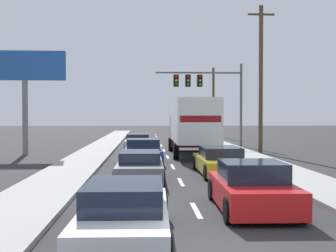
# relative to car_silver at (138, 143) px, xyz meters

# --- Properties ---
(ground_plane) EXTENTS (140.00, 140.00, 0.00)m
(ground_plane) POSITION_rel_car_silver_xyz_m (1.86, 1.42, -0.59)
(ground_plane) COLOR #2B2B2D
(sidewalk_right) EXTENTS (2.38, 80.00, 0.14)m
(sidewalk_right) POSITION_rel_car_silver_xyz_m (6.60, -3.58, -0.52)
(sidewalk_right) COLOR #9E9E99
(sidewalk_right) RESTS_ON ground_plane
(sidewalk_left) EXTENTS (2.38, 80.00, 0.14)m
(sidewalk_left) POSITION_rel_car_silver_xyz_m (-2.88, -3.58, -0.52)
(sidewalk_left) COLOR #9E9E99
(sidewalk_left) RESTS_ON ground_plane
(lane_markings) EXTENTS (0.14, 57.00, 0.01)m
(lane_markings) POSITION_rel_car_silver_xyz_m (1.86, -1.91, -0.58)
(lane_markings) COLOR silver
(lane_markings) RESTS_ON ground_plane
(car_silver) EXTENTS (1.86, 4.42, 1.24)m
(car_silver) POSITION_rel_car_silver_xyz_m (0.00, 0.00, 0.00)
(car_silver) COLOR #B7BABF
(car_silver) RESTS_ON ground_plane
(car_blue) EXTENTS (2.02, 4.04, 1.32)m
(car_blue) POSITION_rel_car_silver_xyz_m (0.40, -7.99, 0.01)
(car_blue) COLOR #1E389E
(car_blue) RESTS_ON ground_plane
(car_gray) EXTENTS (1.87, 4.53, 1.17)m
(car_gray) POSITION_rel_car_silver_xyz_m (0.30, -14.12, -0.04)
(car_gray) COLOR slate
(car_gray) RESTS_ON ground_plane
(car_white) EXTENTS (1.95, 4.59, 1.22)m
(car_white) POSITION_rel_car_silver_xyz_m (0.07, -22.23, -0.03)
(car_white) COLOR white
(car_white) RESTS_ON ground_plane
(box_truck) EXTENTS (2.69, 8.97, 3.52)m
(box_truck) POSITION_rel_car_silver_xyz_m (3.47, -3.65, 1.47)
(box_truck) COLOR white
(box_truck) RESTS_ON ground_plane
(car_yellow) EXTENTS (1.97, 4.68, 1.19)m
(car_yellow) POSITION_rel_car_silver_xyz_m (3.76, -12.29, -0.04)
(car_yellow) COLOR yellow
(car_yellow) RESTS_ON ground_plane
(car_red) EXTENTS (2.03, 4.09, 1.32)m
(car_red) POSITION_rel_car_silver_xyz_m (3.37, -19.48, 0.01)
(car_red) COLOR red
(car_red) RESTS_ON ground_plane
(traffic_signal_mast) EXTENTS (7.03, 0.69, 6.70)m
(traffic_signal_mast) POSITION_rel_car_silver_xyz_m (5.10, 4.13, 4.34)
(traffic_signal_mast) COLOR #595B56
(traffic_signal_mast) RESTS_ON ground_plane
(utility_pole_mid) EXTENTS (1.80, 0.28, 9.92)m
(utility_pole_mid) POSITION_rel_car_silver_xyz_m (8.30, -1.80, 4.51)
(utility_pole_mid) COLOR brown
(utility_pole_mid) RESTS_ON ground_plane
(utility_pole_far) EXTENTS (1.80, 0.28, 8.05)m
(utility_pole_far) POSITION_rel_car_silver_xyz_m (8.48, 19.88, 3.57)
(utility_pole_far) COLOR brown
(utility_pole_far) RESTS_ON ground_plane
(roadside_billboard) EXTENTS (5.21, 0.36, 6.70)m
(roadside_billboard) POSITION_rel_car_silver_xyz_m (-7.22, -2.35, 4.36)
(roadside_billboard) COLOR slate
(roadside_billboard) RESTS_ON ground_plane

